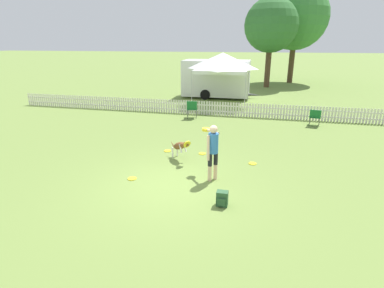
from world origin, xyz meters
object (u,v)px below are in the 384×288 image
Objects in this scene: handler_person at (213,146)px; frisbee_far_scatter at (253,163)px; canopy_tent_main at (222,63)px; frisbee_near_dog at (132,179)px; tree_right_grove at (296,18)px; tree_left_grove at (271,26)px; frisbee_near_handler at (168,151)px; folding_chair_center at (315,116)px; frisbee_midfield at (202,154)px; leaping_dog at (180,146)px; backpack_on_grass at (222,199)px; folding_chair_blue_left at (192,108)px; equipment_trailer at (216,78)px.

handler_person is 6.38× the size of frisbee_far_scatter.
canopy_tent_main reaches higher than frisbee_far_scatter.
frisbee_near_dog is 25.28m from tree_right_grove.
tree_left_grove is (0.31, 18.16, 5.04)m from frisbee_far_scatter.
frisbee_near_handler is 0.03× the size of tree_left_grove.
frisbee_near_handler is 0.32× the size of folding_chair_center.
folding_chair_center is 13.70m from tree_left_grove.
frisbee_midfield is 1.00× the size of frisbee_far_scatter.
handler_person is 20.05m from tree_left_grove.
frisbee_far_scatter is 10.03m from canopy_tent_main.
leaping_dog is at bearing -129.69° from frisbee_midfield.
frisbee_near_handler is at bearing 50.34° from folding_chair_center.
leaping_dog is at bearing 124.29° from backpack_on_grass.
frisbee_near_dog is at bearing -149.34° from frisbee_far_scatter.
folding_chair_blue_left reaches higher than folding_chair_center.
frisbee_midfield is 0.08× the size of canopy_tent_main.
leaping_dog is at bearing -174.82° from frisbee_far_scatter.
backpack_on_grass is 0.04× the size of tree_right_grove.
folding_chair_center is (4.96, 5.67, -0.02)m from leaping_dog.
leaping_dog is 5.84m from folding_chair_blue_left.
folding_chair_center is at bearing 15.67° from handler_person.
frisbee_near_handler is at bearing -92.46° from leaping_dog.
backpack_on_grass is 8.88m from folding_chair_center.
handler_person reaches higher than folding_chair_center.
tree_left_grove is at bearing 79.23° from frisbee_near_handler.
frisbee_midfield is at bearing -85.92° from canopy_tent_main.
equipment_trailer is at bearing -119.99° from tree_right_grove.
tree_left_grove is at bearing 87.55° from backpack_on_grass.
frisbee_midfield is at bearing 57.99° from frisbee_near_dog.
equipment_trailer reaches higher than folding_chair_blue_left.
tree_right_grove is (3.08, 24.75, 5.71)m from backpack_on_grass.
tree_left_grove reaches higher than canopy_tent_main.
folding_chair_blue_left is at bearing 108.32° from backpack_on_grass.
frisbee_near_handler is 0.03× the size of tree_right_grove.
folding_chair_center reaches higher than frisbee_far_scatter.
canopy_tent_main is (0.96, 3.85, 2.03)m from folding_chair_blue_left.
handler_person is 0.18× the size of tree_right_grove.
handler_person is at bearing -44.38° from frisbee_near_handler.
frisbee_far_scatter is 0.05× the size of equipment_trailer.
tree_right_grove reaches higher than frisbee_near_dog.
equipment_trailer is at bearing 52.56° from handler_person.
equipment_trailer is at bearing 89.42° from frisbee_near_dog.
equipment_trailer is (-2.09, 13.53, 0.34)m from handler_person.
frisbee_near_handler is 0.28× the size of folding_chair_blue_left.
backpack_on_grass is at bearing -101.76° from frisbee_far_scatter.
tree_left_grove is at bearing 72.81° from canopy_tent_main.
frisbee_near_handler is 0.68× the size of backpack_on_grass.
backpack_on_grass is (1.18, -3.35, 0.17)m from frisbee_midfield.
handler_person is at bearing 13.51° from frisbee_near_dog.
handler_person is at bearing -81.88° from equipment_trailer.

